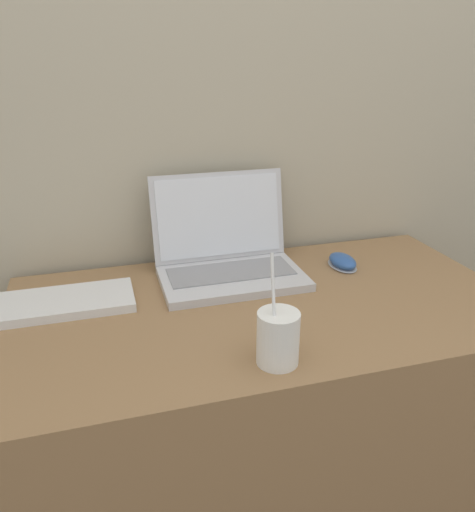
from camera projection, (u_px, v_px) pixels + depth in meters
name	position (u px, v px, depth m)	size (l,w,h in m)	color
wall_back	(225.00, 74.00, 1.25)	(7.00, 0.04, 2.50)	#BCB299
desk	(263.00, 438.00, 1.27)	(1.15, 0.61, 0.78)	#936D47
laptop	(227.00, 254.00, 1.25)	(0.35, 0.27, 0.24)	silver
drink_cup	(278.00, 337.00, 0.89)	(0.08, 0.08, 0.20)	white
computer_mouse	(343.00, 262.00, 1.31)	(0.07, 0.10, 0.03)	#B2B2B7
external_keyboard	(38.00, 306.00, 1.09)	(0.41, 0.15, 0.02)	silver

